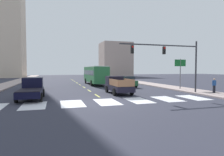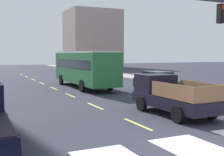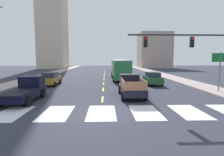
{
  "view_description": "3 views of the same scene",
  "coord_description": "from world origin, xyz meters",
  "px_view_note": "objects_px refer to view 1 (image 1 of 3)",
  "views": [
    {
      "loc": [
        -4.24,
        -15.86,
        2.81
      ],
      "look_at": [
        2.56,
        7.18,
        1.7
      ],
      "focal_mm": 30.9,
      "sensor_mm": 36.0,
      "label": 1
    },
    {
      "loc": [
        -6.43,
        -6.98,
        3.08
      ],
      "look_at": [
        2.98,
        12.95,
        1.28
      ],
      "focal_mm": 46.94,
      "sensor_mm": 36.0,
      "label": 2
    },
    {
      "loc": [
        0.28,
        -11.63,
        3.55
      ],
      "look_at": [
        0.98,
        7.86,
        1.44
      ],
      "focal_mm": 29.0,
      "sensor_mm": 36.0,
      "label": 3
    }
  ],
  "objects_px": {
    "direction_sign_green": "(180,67)",
    "pedestrian_waiting": "(214,84)",
    "pickup_stakebed": "(117,85)",
    "sedan_near_right": "(34,83)",
    "traffic_signal_gantry": "(173,56)",
    "sedan_far": "(127,82)",
    "city_bus": "(95,74)",
    "pickup_dark": "(32,89)"
  },
  "relations": [
    {
      "from": "direction_sign_green",
      "to": "pedestrian_waiting",
      "type": "distance_m",
      "value": 5.48
    },
    {
      "from": "pickup_stakebed",
      "to": "city_bus",
      "type": "distance_m",
      "value": 13.08
    },
    {
      "from": "city_bus",
      "to": "pedestrian_waiting",
      "type": "relative_size",
      "value": 6.59
    },
    {
      "from": "pickup_dark",
      "to": "sedan_near_right",
      "type": "xyz_separation_m",
      "value": [
        -0.65,
        8.81,
        -0.06
      ]
    },
    {
      "from": "pickup_dark",
      "to": "pickup_stakebed",
      "type": "bearing_deg",
      "value": 9.36
    },
    {
      "from": "pickup_stakebed",
      "to": "traffic_signal_gantry",
      "type": "bearing_deg",
      "value": -25.99
    },
    {
      "from": "pickup_stakebed",
      "to": "sedan_near_right",
      "type": "distance_m",
      "value": 12.09
    },
    {
      "from": "sedan_near_right",
      "to": "direction_sign_green",
      "type": "xyz_separation_m",
      "value": [
        19.08,
        -6.0,
        2.17
      ]
    },
    {
      "from": "city_bus",
      "to": "pickup_dark",
      "type": "bearing_deg",
      "value": -122.74
    },
    {
      "from": "sedan_far",
      "to": "pedestrian_waiting",
      "type": "distance_m",
      "value": 12.53
    },
    {
      "from": "sedan_near_right",
      "to": "traffic_signal_gantry",
      "type": "height_order",
      "value": "traffic_signal_gantry"
    },
    {
      "from": "traffic_signal_gantry",
      "to": "direction_sign_green",
      "type": "relative_size",
      "value": 2.24
    },
    {
      "from": "traffic_signal_gantry",
      "to": "direction_sign_green",
      "type": "bearing_deg",
      "value": 45.89
    },
    {
      "from": "pickup_dark",
      "to": "city_bus",
      "type": "bearing_deg",
      "value": 57.2
    },
    {
      "from": "pickup_dark",
      "to": "direction_sign_green",
      "type": "distance_m",
      "value": 18.76
    },
    {
      "from": "sedan_far",
      "to": "pedestrian_waiting",
      "type": "bearing_deg",
      "value": -59.21
    },
    {
      "from": "sedan_far",
      "to": "pedestrian_waiting",
      "type": "height_order",
      "value": "pedestrian_waiting"
    },
    {
      "from": "pickup_stakebed",
      "to": "sedan_far",
      "type": "bearing_deg",
      "value": 59.83
    },
    {
      "from": "city_bus",
      "to": "direction_sign_green",
      "type": "xyz_separation_m",
      "value": [
        9.31,
        -11.89,
        1.08
      ]
    },
    {
      "from": "sedan_near_right",
      "to": "traffic_signal_gantry",
      "type": "xyz_separation_m",
      "value": [
        15.39,
        -9.79,
        3.36
      ]
    },
    {
      "from": "pickup_stakebed",
      "to": "pedestrian_waiting",
      "type": "relative_size",
      "value": 3.17
    },
    {
      "from": "pedestrian_waiting",
      "to": "city_bus",
      "type": "bearing_deg",
      "value": -95.72
    },
    {
      "from": "pickup_dark",
      "to": "sedan_far",
      "type": "height_order",
      "value": "pickup_dark"
    },
    {
      "from": "traffic_signal_gantry",
      "to": "direction_sign_green",
      "type": "xyz_separation_m",
      "value": [
        3.68,
        3.8,
        -1.18
      ]
    },
    {
      "from": "pickup_dark",
      "to": "direction_sign_green",
      "type": "relative_size",
      "value": 1.24
    },
    {
      "from": "pickup_stakebed",
      "to": "sedan_near_right",
      "type": "relative_size",
      "value": 1.18
    },
    {
      "from": "city_bus",
      "to": "sedan_far",
      "type": "xyz_separation_m",
      "value": [
        3.91,
        -6.06,
        -1.09
      ]
    },
    {
      "from": "pickup_stakebed",
      "to": "traffic_signal_gantry",
      "type": "xyz_separation_m",
      "value": [
        5.64,
        -2.65,
        3.28
      ]
    },
    {
      "from": "sedan_near_right",
      "to": "pickup_dark",
      "type": "bearing_deg",
      "value": -87.73
    },
    {
      "from": "pickup_stakebed",
      "to": "pedestrian_waiting",
      "type": "distance_m",
      "value": 10.84
    },
    {
      "from": "pickup_stakebed",
      "to": "direction_sign_green",
      "type": "relative_size",
      "value": 1.24
    },
    {
      "from": "city_bus",
      "to": "pedestrian_waiting",
      "type": "xyz_separation_m",
      "value": [
        10.09,
        -16.96,
        -0.84
      ]
    },
    {
      "from": "city_bus",
      "to": "traffic_signal_gantry",
      "type": "height_order",
      "value": "traffic_signal_gantry"
    },
    {
      "from": "sedan_near_right",
      "to": "traffic_signal_gantry",
      "type": "relative_size",
      "value": 0.47
    },
    {
      "from": "traffic_signal_gantry",
      "to": "pedestrian_waiting",
      "type": "relative_size",
      "value": 5.74
    },
    {
      "from": "sedan_near_right",
      "to": "pedestrian_waiting",
      "type": "relative_size",
      "value": 2.68
    },
    {
      "from": "pedestrian_waiting",
      "to": "pickup_stakebed",
      "type": "bearing_deg",
      "value": -57.69
    },
    {
      "from": "city_bus",
      "to": "direction_sign_green",
      "type": "relative_size",
      "value": 2.57
    },
    {
      "from": "traffic_signal_gantry",
      "to": "pedestrian_waiting",
      "type": "distance_m",
      "value": 5.58
    },
    {
      "from": "direction_sign_green",
      "to": "pedestrian_waiting",
      "type": "height_order",
      "value": "direction_sign_green"
    },
    {
      "from": "sedan_far",
      "to": "direction_sign_green",
      "type": "height_order",
      "value": "direction_sign_green"
    },
    {
      "from": "traffic_signal_gantry",
      "to": "pickup_stakebed",
      "type": "bearing_deg",
      "value": 154.83
    }
  ]
}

